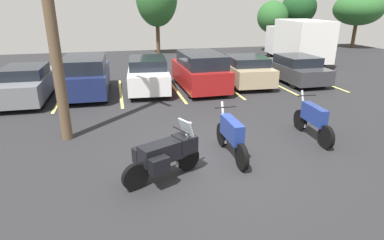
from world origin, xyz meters
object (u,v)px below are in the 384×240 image
Objects in this scene: motorcycle_second at (313,120)px; car_white at (148,74)px; car_tan at (245,70)px; motorcycle_third at (231,135)px; car_navy at (86,76)px; car_red at (200,71)px; motorcycle_touring at (166,154)px; box_truck at (298,40)px; car_grey at (28,83)px; car_charcoal at (294,69)px.

motorcycle_second is 8.42m from car_white.
motorcycle_third is at bearing -114.78° from car_tan.
car_tan is (7.79, 0.27, -0.15)m from car_navy.
car_red is at bearing 104.97° from motorcycle_second.
motorcycle_touring is 10.14m from car_tan.
box_truck is at bearing 49.82° from motorcycle_touring.
motorcycle_touring is at bearing -110.30° from car_red.
car_white is 12.16m from box_truck.
car_navy is 14.88m from box_truck.
car_white is at bearing 167.28° from car_red.
motorcycle_second is 7.22m from car_tan.
box_truck reaches higher than motorcycle_second.
car_red is (-1.79, 6.71, 0.29)m from motorcycle_second.
car_navy is (-2.30, 8.25, 0.25)m from motorcycle_touring.
car_tan is at bearing 57.19° from motorcycle_touring.
motorcycle_touring is at bearing -164.37° from motorcycle_second.
motorcycle_second is 9.89m from car_navy.
car_grey is 5.27m from car_white.
motorcycle_touring is at bearing -74.41° from car_navy.
car_white reaches higher than motorcycle_second.
car_navy is at bearing 119.22° from motorcycle_third.
car_red is at bearing -2.21° from car_navy.
motorcycle_third is 0.45× the size of car_white.
car_red is (1.08, 7.31, 0.27)m from motorcycle_third.
motorcycle_third is 8.61m from car_navy.
motorcycle_second is 0.47× the size of car_grey.
car_charcoal is (3.54, 7.14, 0.09)m from motorcycle_second.
car_red is 0.68× the size of box_truck.
car_tan is (0.72, 7.18, 0.13)m from motorcycle_second.
car_navy is 0.97× the size of car_charcoal.
car_red is (2.98, 8.04, 0.25)m from motorcycle_touring.
car_red is at bearing -12.72° from car_white.
car_navy reaches higher than motorcycle_touring.
box_truck is at bearing 40.41° from car_tan.
motorcycle_second is 0.49× the size of car_navy.
box_truck reaches higher than motorcycle_third.
car_tan is (4.97, -0.08, -0.03)m from car_white.
motorcycle_third is 7.98m from car_white.
car_grey is 10.22m from car_tan.
box_truck is (11.54, 13.67, 0.91)m from motorcycle_touring.
car_tan is at bearing 2.00° from car_navy.
car_charcoal is (6.41, 7.74, 0.07)m from motorcycle_third.
motorcycle_second is at bearing 11.76° from motorcycle_third.
motorcycle_second is at bearing -95.75° from car_tan.
motorcycle_second is 11.62m from car_grey.
car_charcoal is at bearing 45.58° from motorcycle_touring.
box_truck reaches higher than car_tan.
motorcycle_second is 14.11m from box_truck.
car_red is (2.45, -0.55, 0.12)m from car_white.
motorcycle_second and motorcycle_third have the same top height.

